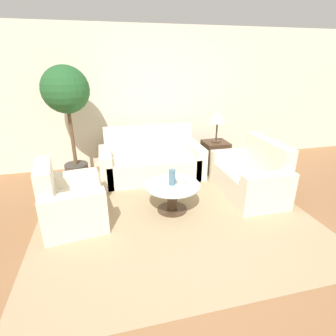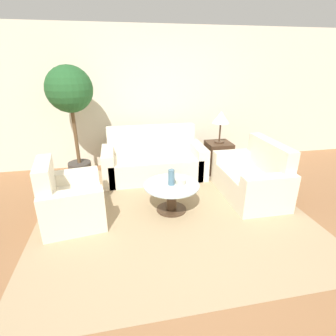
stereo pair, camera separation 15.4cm
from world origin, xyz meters
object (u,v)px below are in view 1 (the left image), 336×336
(armchair, at_px, (68,204))
(table_lamp, at_px, (218,118))
(coffee_table, at_px, (172,194))
(potted_plant, at_px, (67,100))
(vase, at_px, (172,177))
(bowl, at_px, (181,181))
(sofa_main, at_px, (151,161))
(loveseat, at_px, (252,177))

(armchair, bearing_deg, table_lamp, -72.39)
(coffee_table, xyz_separation_m, table_lamp, (1.16, 1.23, 0.77))
(armchair, bearing_deg, potted_plant, -7.88)
(coffee_table, bearing_deg, table_lamp, 46.48)
(vase, xyz_separation_m, bowl, (0.13, 0.01, -0.08))
(sofa_main, xyz_separation_m, vase, (0.06, -1.27, 0.23))
(sofa_main, bearing_deg, armchair, -136.03)
(sofa_main, bearing_deg, loveseat, -37.45)
(table_lamp, distance_m, potted_plant, 2.58)
(armchair, xyz_separation_m, potted_plant, (-0.00, 1.37, 1.13))
(loveseat, relative_size, coffee_table, 1.64)
(table_lamp, distance_m, vase, 1.77)
(armchair, relative_size, coffee_table, 1.25)
(potted_plant, bearing_deg, loveseat, -23.51)
(table_lamp, height_order, bowl, table_lamp)
(sofa_main, bearing_deg, vase, -87.14)
(sofa_main, height_order, loveseat, sofa_main)
(potted_plant, bearing_deg, sofa_main, -4.54)
(loveseat, bearing_deg, sofa_main, -127.13)
(potted_plant, bearing_deg, coffee_table, -44.87)
(armchair, height_order, potted_plant, potted_plant)
(table_lamp, relative_size, vase, 2.61)
(armchair, height_order, table_lamp, table_lamp)
(table_lamp, distance_m, bowl, 1.70)
(armchair, distance_m, vase, 1.39)
(armchair, relative_size, table_lamp, 1.67)
(loveseat, bearing_deg, bowl, -81.22)
(coffee_table, bearing_deg, armchair, 179.75)
(loveseat, distance_m, potted_plant, 3.18)
(sofa_main, distance_m, loveseat, 1.78)
(armchair, height_order, vase, armchair)
(potted_plant, height_order, vase, potted_plant)
(coffee_table, xyz_separation_m, vase, (-0.00, -0.00, 0.25))
(loveseat, bearing_deg, vase, -81.70)
(loveseat, distance_m, vase, 1.38)
(potted_plant, distance_m, vase, 2.14)
(loveseat, bearing_deg, table_lamp, -169.78)
(coffee_table, height_order, potted_plant, potted_plant)
(vase, bearing_deg, table_lamp, 46.41)
(loveseat, relative_size, bowl, 8.45)
(coffee_table, bearing_deg, potted_plant, 135.13)
(armchair, distance_m, table_lamp, 2.91)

